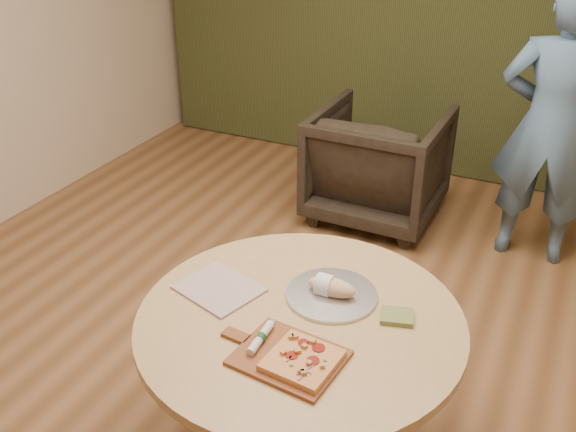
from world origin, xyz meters
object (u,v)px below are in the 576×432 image
Objects in this scene: flatbread_pizza at (302,360)px; pedestal_table at (300,346)px; cutlery_roll at (261,338)px; person_standing at (551,126)px; pizza_paddle at (286,357)px; bread_roll at (330,286)px; armchair at (379,159)px; serving_tray at (332,295)px.

pedestal_table is at bearing 116.09° from flatbread_pizza.
cutlery_roll is 0.11× the size of person_standing.
pizza_paddle is (0.05, -0.23, 0.15)m from pedestal_table.
bread_roll reaches higher than cutlery_roll.
armchair is (-0.45, 2.03, -0.36)m from bread_roll.
armchair is (-0.52, 2.44, -0.34)m from flatbread_pizza.
serving_tray is at bearing 0.00° from bread_roll.
cutlery_roll reaches higher than pedestal_table.
cutlery_roll reaches higher than pizza_paddle.
pedestal_table is at bearing 101.23° from armchair.
flatbread_pizza reaches higher than cutlery_roll.
bread_roll is (0.11, 0.37, 0.01)m from cutlery_roll.
person_standing reaches higher than cutlery_roll.
pedestal_table is 2.24m from armchair.
flatbread_pizza is 0.14× the size of person_standing.
serving_tray is at bearing 71.57° from pedestal_table.
armchair is (-0.35, 2.40, -0.35)m from cutlery_roll.
flatbread_pizza is 2.44m from person_standing.
bread_roll reaches higher than flatbread_pizza.
serving_tray is (0.00, 0.40, -0.00)m from pizza_paddle.
bread_roll is at bearing 99.68° from flatbread_pizza.
serving_tray is at bearing 70.05° from cutlery_roll.
armchair is at bearing 102.59° from bread_roll.
bread_roll is (-0.01, 0.40, 0.04)m from pizza_paddle.
armchair reaches higher than pedestal_table.
bread_roll is 2.06m from person_standing.
cutlery_roll is 2.45m from person_standing.
flatbread_pizza reaches higher than serving_tray.
flatbread_pizza is 2.52m from armchair.
bread_roll reaches higher than pizza_paddle.
pedestal_table is 2.25m from person_standing.
cutlery_roll is 0.56× the size of serving_tray.
armchair is (-0.41, 2.20, -0.17)m from pedestal_table.
serving_tray reaches higher than pedestal_table.
armchair reaches higher than serving_tray.
person_standing is (0.58, 1.97, 0.11)m from serving_tray.
person_standing is (0.70, 2.34, 0.09)m from cutlery_roll.
pizza_paddle is 1.29× the size of serving_tray.
pedestal_table is 3.43× the size of serving_tray.
pedestal_table is 1.41× the size of armchair.
flatbread_pizza is 1.21× the size of cutlery_roll.
cutlery_roll is (-0.06, -0.20, 0.17)m from pedestal_table.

